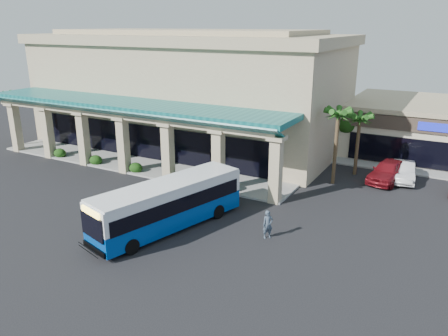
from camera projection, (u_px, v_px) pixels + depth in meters
The scene contains 11 objects.
ground at pixel (160, 212), 28.89m from camera, with size 110.00×110.00×0.00m, color black.
main_building at pixel (189, 88), 44.08m from camera, with size 30.80×14.80×11.35m, color tan, non-canonical shape.
arcade at pixel (131, 135), 37.32m from camera, with size 30.00×6.20×5.70m, color #0E5556, non-canonical shape.
palm_0 at pixel (336, 142), 33.12m from camera, with size 2.40×2.40×6.60m, color #1C4A13, non-canonical shape.
palm_1 at pixel (358, 140), 35.28m from camera, with size 2.40×2.40×5.80m, color #1C4A13, non-canonical shape.
palm_2 at pixel (16, 116), 43.63m from camera, with size 2.40×2.40×6.20m, color #1C4A13, non-canonical shape.
broadleaf_tree at pixel (348, 131), 40.51m from camera, with size 2.60×2.60×4.81m, color #14340B, non-canonical shape.
transit_bus at pixel (169, 206), 26.20m from camera, with size 2.45×10.51×2.93m, color #023E9B, non-canonical shape.
pedestrian at pixel (268, 225), 25.17m from camera, with size 0.62×0.40×1.69m, color #3C4B5C.
car_silver at pixel (388, 171), 34.30m from camera, with size 2.03×5.04×1.72m, color maroon.
car_white at pixel (403, 171), 34.56m from camera, with size 1.55×4.45×1.47m, color silver.
Camera 1 is at (16.50, -21.19, 11.84)m, focal length 35.00 mm.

